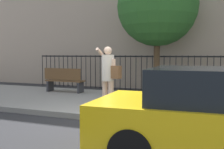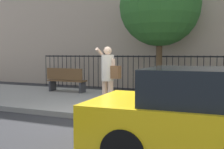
{
  "view_description": "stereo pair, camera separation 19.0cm",
  "coord_description": "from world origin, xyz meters",
  "px_view_note": "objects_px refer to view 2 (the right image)",
  "views": [
    {
      "loc": [
        2.69,
        -6.02,
        1.67
      ],
      "look_at": [
        -0.16,
        1.12,
        1.08
      ],
      "focal_mm": 43.79,
      "sensor_mm": 36.0,
      "label": 1
    },
    {
      "loc": [
        2.87,
        -5.95,
        1.67
      ],
      "look_at": [
        -0.16,
        1.12,
        1.08
      ],
      "focal_mm": 43.79,
      "sensor_mm": 36.0,
      "label": 2
    }
  ],
  "objects_px": {
    "pedestrian_on_phone": "(108,73)",
    "street_tree_near": "(160,6)",
    "taxi_yellow": "(224,119)",
    "street_bench": "(66,79)"
  },
  "relations": [
    {
      "from": "pedestrian_on_phone",
      "to": "street_tree_near",
      "type": "height_order",
      "value": "street_tree_near"
    },
    {
      "from": "street_tree_near",
      "to": "taxi_yellow",
      "type": "bearing_deg",
      "value": -68.95
    },
    {
      "from": "street_bench",
      "to": "street_tree_near",
      "type": "distance_m",
      "value": 4.83
    },
    {
      "from": "taxi_yellow",
      "to": "street_tree_near",
      "type": "xyz_separation_m",
      "value": [
        -2.61,
        6.78,
        2.92
      ]
    },
    {
      "from": "street_bench",
      "to": "taxi_yellow",
      "type": "bearing_deg",
      "value": -39.41
    },
    {
      "from": "taxi_yellow",
      "to": "street_tree_near",
      "type": "relative_size",
      "value": 0.81
    },
    {
      "from": "taxi_yellow",
      "to": "pedestrian_on_phone",
      "type": "relative_size",
      "value": 2.49
    },
    {
      "from": "taxi_yellow",
      "to": "pedestrian_on_phone",
      "type": "distance_m",
      "value": 3.84
    },
    {
      "from": "pedestrian_on_phone",
      "to": "street_tree_near",
      "type": "distance_m",
      "value": 5.04
    },
    {
      "from": "taxi_yellow",
      "to": "pedestrian_on_phone",
      "type": "height_order",
      "value": "pedestrian_on_phone"
    }
  ]
}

